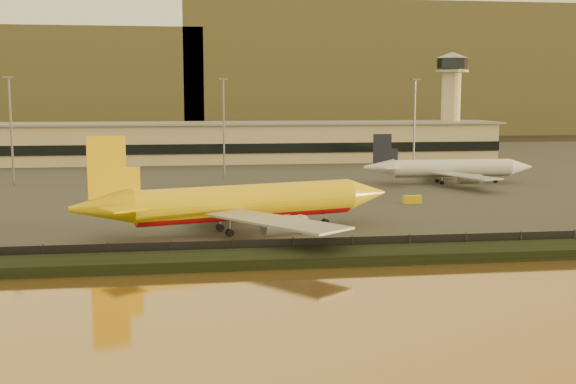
% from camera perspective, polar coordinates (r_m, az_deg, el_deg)
% --- Properties ---
extents(ground, '(900.00, 900.00, 0.00)m').
position_cam_1_polar(ground, '(109.70, 2.50, -3.52)').
color(ground, black).
rests_on(ground, ground).
extents(embankment, '(320.00, 7.00, 1.40)m').
position_cam_1_polar(embankment, '(93.26, 4.44, -5.09)').
color(embankment, black).
rests_on(embankment, ground).
extents(tarmac, '(320.00, 220.00, 0.20)m').
position_cam_1_polar(tarmac, '(202.86, -2.46, 1.64)').
color(tarmac, '#2D2D2D').
rests_on(tarmac, ground).
extents(perimeter_fence, '(300.00, 0.05, 2.20)m').
position_cam_1_polar(perimeter_fence, '(96.96, 3.93, -4.23)').
color(perimeter_fence, black).
rests_on(perimeter_fence, tarmac).
extents(terminal_building, '(202.00, 25.00, 12.60)m').
position_cam_1_polar(terminal_building, '(231.86, -6.81, 3.87)').
color(terminal_building, tan).
rests_on(terminal_building, tarmac).
extents(control_tower, '(11.20, 11.20, 35.50)m').
position_cam_1_polar(control_tower, '(253.29, 12.76, 7.54)').
color(control_tower, tan).
rests_on(control_tower, tarmac).
extents(apron_light_masts, '(152.20, 12.20, 25.40)m').
position_cam_1_polar(apron_light_masts, '(184.20, 2.81, 5.90)').
color(apron_light_masts, slate).
rests_on(apron_light_masts, tarmac).
extents(distant_hills, '(470.00, 160.00, 70.00)m').
position_cam_1_polar(distant_hills, '(445.89, -8.36, 8.85)').
color(distant_hills, brown).
rests_on(distant_hills, ground).
extents(dhl_cargo_jet, '(50.67, 48.51, 15.36)m').
position_cam_1_polar(dhl_cargo_jet, '(111.12, -3.70, -0.88)').
color(dhl_cargo_jet, '#DDB50B').
rests_on(dhl_cargo_jet, tarmac).
extents(white_narrowbody_jet, '(41.78, 40.85, 12.02)m').
position_cam_1_polar(white_narrowbody_jet, '(177.63, 12.59, 1.81)').
color(white_narrowbody_jet, silver).
rests_on(white_narrowbody_jet, tarmac).
extents(gse_vehicle_yellow, '(3.48, 1.59, 1.56)m').
position_cam_1_polar(gse_vehicle_yellow, '(143.47, 9.78, -0.59)').
color(gse_vehicle_yellow, '#DDB50B').
rests_on(gse_vehicle_yellow, tarmac).
extents(gse_vehicle_white, '(4.19, 2.85, 1.73)m').
position_cam_1_polar(gse_vehicle_white, '(145.97, -5.47, -0.34)').
color(gse_vehicle_white, silver).
rests_on(gse_vehicle_white, tarmac).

